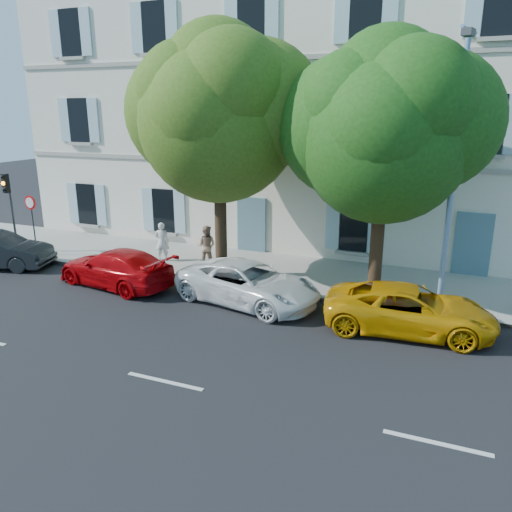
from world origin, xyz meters
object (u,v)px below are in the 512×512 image
at_px(car_red_coupe, 116,268).
at_px(pedestrian_a, 162,242).
at_px(car_yellow_supercar, 409,309).
at_px(tree_left, 219,122).
at_px(car_white_coupe, 248,283).
at_px(road_sign, 32,213).
at_px(pedestrian_b, 206,246).
at_px(street_lamp, 454,162).
at_px(tree_right, 384,138).
at_px(traffic_light, 8,196).

relative_size(car_red_coupe, pedestrian_a, 2.90).
bearing_deg(car_yellow_supercar, tree_left, 68.53).
xyz_separation_m(car_white_coupe, road_sign, (-10.28, 1.30, 1.32)).
relative_size(road_sign, pedestrian_b, 1.56).
bearing_deg(pedestrian_a, road_sign, -2.12).
bearing_deg(road_sign, car_white_coupe, -7.21).
bearing_deg(street_lamp, road_sign, -179.94).
distance_m(car_white_coupe, tree_right, 6.16).
bearing_deg(road_sign, traffic_light, 179.09).
bearing_deg(car_white_coupe, car_yellow_supercar, -81.32).
bearing_deg(car_red_coupe, pedestrian_b, 153.37).
height_order(tree_right, traffic_light, tree_right).
distance_m(car_red_coupe, street_lamp, 11.66).
bearing_deg(traffic_light, tree_left, 2.84).
bearing_deg(tree_left, car_yellow_supercar, -16.87).
height_order(tree_right, road_sign, tree_right).
distance_m(tree_right, traffic_light, 15.51).
height_order(car_white_coupe, car_yellow_supercar, car_white_coupe).
height_order(car_red_coupe, road_sign, road_sign).
distance_m(pedestrian_a, pedestrian_b, 2.00).
bearing_deg(traffic_light, pedestrian_b, 8.86).
relative_size(tree_right, traffic_light, 2.36).
bearing_deg(tree_left, car_white_coupe, -44.64).
bearing_deg(road_sign, street_lamp, 0.06).
xyz_separation_m(car_white_coupe, pedestrian_b, (-2.89, 2.66, 0.29)).
relative_size(car_yellow_supercar, traffic_light, 1.40).
height_order(road_sign, street_lamp, street_lamp).
height_order(car_white_coupe, pedestrian_a, pedestrian_a).
bearing_deg(car_white_coupe, car_red_coupe, 104.58).
bearing_deg(car_red_coupe, car_white_coupe, 102.45).
height_order(car_white_coupe, street_lamp, street_lamp).
height_order(tree_left, traffic_light, tree_left).
xyz_separation_m(car_white_coupe, pedestrian_a, (-4.89, 2.63, 0.27)).
distance_m(car_white_coupe, traffic_light, 11.71).
bearing_deg(car_yellow_supercar, street_lamp, -29.16).
relative_size(car_white_coupe, car_yellow_supercar, 1.02).
height_order(tree_right, pedestrian_a, tree_right).
height_order(tree_left, road_sign, tree_left).
bearing_deg(tree_left, traffic_light, -177.16).
xyz_separation_m(car_red_coupe, tree_right, (8.82, 1.76, 4.61)).
bearing_deg(tree_left, road_sign, -176.64).
xyz_separation_m(pedestrian_a, pedestrian_b, (2.00, 0.03, 0.02)).
height_order(pedestrian_a, pedestrian_b, pedestrian_b).
xyz_separation_m(car_red_coupe, car_yellow_supercar, (10.11, -0.07, -0.01)).
bearing_deg(pedestrian_b, car_yellow_supercar, 154.85).
relative_size(tree_left, road_sign, 3.37).
distance_m(car_yellow_supercar, pedestrian_b, 8.51).
bearing_deg(street_lamp, traffic_light, 179.99).
xyz_separation_m(car_white_coupe, street_lamp, (5.82, 1.32, 3.98)).
distance_m(tree_right, pedestrian_a, 9.77).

